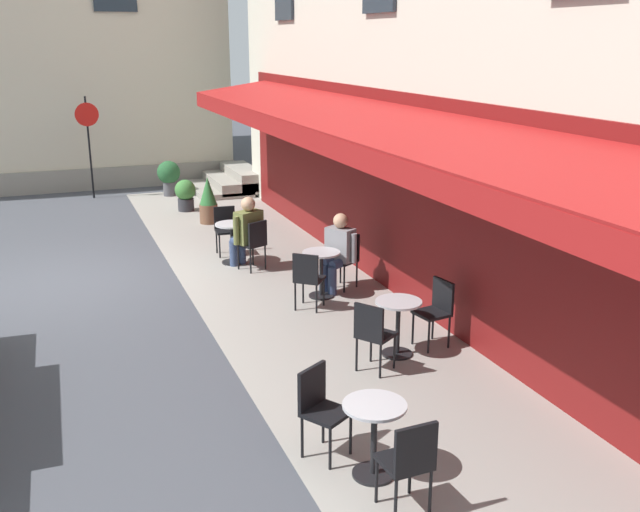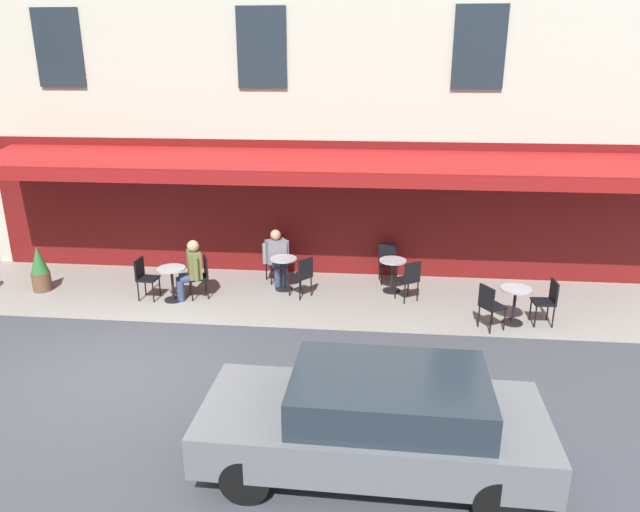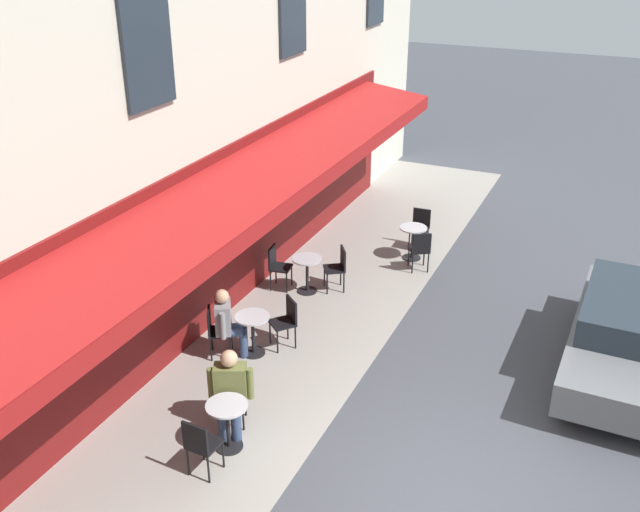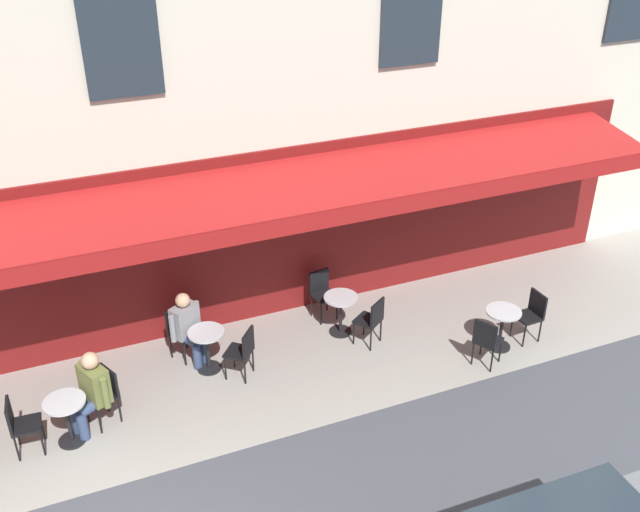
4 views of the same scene
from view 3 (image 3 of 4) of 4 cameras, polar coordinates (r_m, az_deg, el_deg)
name	(u,v)px [view 3 (image 3 of 4)]	position (r m, az deg, el deg)	size (l,w,h in m)	color
ground_plane	(425,508)	(9.96, 8.33, -19.12)	(70.00, 70.00, 0.00)	#42444C
sidewalk_cafe_terrace	(299,330)	(13.32, -1.68, -5.90)	(20.50, 3.20, 0.01)	gray
cafe_table_near_entrance	(413,238)	(15.92, 7.35, 1.41)	(0.60, 0.60, 0.75)	black
cafe_chair_black_by_window	(420,248)	(15.34, 7.92, 0.64)	(0.55, 0.55, 0.91)	black
cafe_chair_black_under_awning	(420,225)	(16.46, 7.93, 2.43)	(0.42, 0.42, 0.91)	black
cafe_table_mid_terrace	(307,270)	(14.39, -1.03, -1.10)	(0.60, 0.60, 0.75)	black
cafe_chair_black_facing_street	(338,265)	(14.46, 1.45, -0.72)	(0.55, 0.55, 0.91)	black
cafe_chair_black_back_row	(277,264)	(14.54, -3.42, -0.60)	(0.46, 0.46, 0.91)	black
cafe_table_streetside	(228,420)	(10.49, -7.32, -12.71)	(0.60, 0.60, 0.75)	black
cafe_chair_black_corner_left	(200,443)	(10.07, -9.44, -14.37)	(0.42, 0.42, 0.91)	black
cafe_chair_black_kerbside	(232,389)	(10.96, -6.93, -10.43)	(0.53, 0.53, 0.91)	black
cafe_table_far_end	(253,329)	(12.46, -5.34, -5.78)	(0.60, 0.60, 0.75)	black
cafe_chair_black_corner_right	(287,318)	(12.63, -2.66, -4.94)	(0.56, 0.56, 0.91)	black
cafe_chair_black_near_door	(215,328)	(12.46, -8.27, -5.66)	(0.55, 0.55, 0.91)	black
seated_patron_in_grey	(228,320)	(12.38, -7.31, -5.07)	(0.59, 0.62, 1.28)	navy
seated_companion_in_olive	(230,390)	(10.70, -7.11, -10.44)	(0.64, 0.62, 1.32)	navy
parked_car_grey	(631,334)	(12.92, 23.39, -5.66)	(4.33, 1.88, 1.33)	slate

